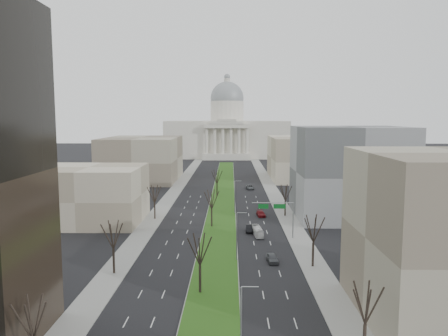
# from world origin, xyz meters

# --- Properties ---
(ground) EXTENTS (600.00, 600.00, 0.00)m
(ground) POSITION_xyz_m (0.00, 120.00, 0.00)
(ground) COLOR black
(ground) RESTS_ON ground
(median) EXTENTS (8.00, 222.03, 0.20)m
(median) POSITION_xyz_m (0.00, 118.99, 0.10)
(median) COLOR #999993
(median) RESTS_ON ground
(sidewalk_left) EXTENTS (5.00, 330.00, 0.15)m
(sidewalk_left) POSITION_xyz_m (-17.50, 95.00, 0.07)
(sidewalk_left) COLOR gray
(sidewalk_left) RESTS_ON ground
(sidewalk_right) EXTENTS (5.00, 330.00, 0.15)m
(sidewalk_right) POSITION_xyz_m (17.50, 95.00, 0.07)
(sidewalk_right) COLOR gray
(sidewalk_right) RESTS_ON ground
(capitol) EXTENTS (80.00, 46.00, 55.00)m
(capitol) POSITION_xyz_m (0.00, 269.59, 16.31)
(capitol) COLOR beige
(capitol) RESTS_ON ground
(building_beige_left) EXTENTS (26.00, 22.00, 14.00)m
(building_beige_left) POSITION_xyz_m (-33.00, 85.00, 7.00)
(building_beige_left) COLOR tan
(building_beige_left) RESTS_ON ground
(building_grey_right) EXTENTS (28.00, 26.00, 24.00)m
(building_grey_right) POSITION_xyz_m (34.00, 92.00, 12.00)
(building_grey_right) COLOR #585A5C
(building_grey_right) RESTS_ON ground
(building_far_left) EXTENTS (30.00, 40.00, 18.00)m
(building_far_left) POSITION_xyz_m (-35.00, 160.00, 9.00)
(building_far_left) COLOR gray
(building_far_left) RESTS_ON ground
(building_far_right) EXTENTS (30.00, 40.00, 18.00)m
(building_far_right) POSITION_xyz_m (35.00, 165.00, 9.00)
(building_far_right) COLOR tan
(building_far_right) RESTS_ON ground
(tree_left_near) EXTENTS (5.10, 5.10, 9.18)m
(tree_left_near) POSITION_xyz_m (-17.20, 18.00, 6.61)
(tree_left_near) COLOR black
(tree_left_near) RESTS_ON ground
(tree_left_mid) EXTENTS (5.40, 5.40, 9.72)m
(tree_left_mid) POSITION_xyz_m (-17.20, 48.00, 7.00)
(tree_left_mid) COLOR black
(tree_left_mid) RESTS_ON ground
(tree_left_far) EXTENTS (5.28, 5.28, 9.50)m
(tree_left_far) POSITION_xyz_m (-17.20, 88.00, 6.84)
(tree_left_far) COLOR black
(tree_left_far) RESTS_ON ground
(tree_right_near) EXTENTS (5.16, 5.16, 9.29)m
(tree_right_near) POSITION_xyz_m (17.20, 22.00, 6.69)
(tree_right_near) COLOR black
(tree_right_near) RESTS_ON ground
(tree_right_mid) EXTENTS (5.52, 5.52, 9.94)m
(tree_right_mid) POSITION_xyz_m (17.20, 52.00, 7.16)
(tree_right_mid) COLOR black
(tree_right_mid) RESTS_ON ground
(tree_right_far) EXTENTS (5.04, 5.04, 9.07)m
(tree_right_far) POSITION_xyz_m (17.20, 92.00, 6.53)
(tree_right_far) COLOR black
(tree_right_far) RESTS_ON ground
(tree_median_a) EXTENTS (5.40, 5.40, 9.72)m
(tree_median_a) POSITION_xyz_m (-2.00, 40.00, 7.00)
(tree_median_a) COLOR black
(tree_median_a) RESTS_ON ground
(tree_median_b) EXTENTS (5.40, 5.40, 9.72)m
(tree_median_b) POSITION_xyz_m (-2.00, 80.00, 7.00)
(tree_median_b) COLOR black
(tree_median_b) RESTS_ON ground
(tree_median_c) EXTENTS (5.40, 5.40, 9.72)m
(tree_median_c) POSITION_xyz_m (-2.00, 120.00, 7.00)
(tree_median_c) COLOR black
(tree_median_c) RESTS_ON ground
(streetlamp_median_a) EXTENTS (1.90, 0.20, 9.16)m
(streetlamp_median_a) POSITION_xyz_m (3.76, 20.00, 4.81)
(streetlamp_median_a) COLOR gray
(streetlamp_median_a) RESTS_ON ground
(streetlamp_median_b) EXTENTS (1.90, 0.20, 9.16)m
(streetlamp_median_b) POSITION_xyz_m (3.76, 55.00, 4.81)
(streetlamp_median_b) COLOR gray
(streetlamp_median_b) RESTS_ON ground
(streetlamp_median_c) EXTENTS (1.90, 0.20, 9.16)m
(streetlamp_median_c) POSITION_xyz_m (3.76, 95.00, 4.81)
(streetlamp_median_c) COLOR gray
(streetlamp_median_c) RESTS_ON ground
(mast_arm_signs) EXTENTS (9.12, 0.24, 8.09)m
(mast_arm_signs) POSITION_xyz_m (13.49, 70.03, 6.11)
(mast_arm_signs) COLOR gray
(mast_arm_signs) RESTS_ON ground
(car_grey_near) EXTENTS (2.23, 4.64, 1.53)m
(car_grey_near) POSITION_xyz_m (10.22, 54.42, 0.76)
(car_grey_near) COLOR #4C4E53
(car_grey_near) RESTS_ON ground
(car_black) EXTENTS (1.98, 4.99, 1.62)m
(car_black) POSITION_xyz_m (7.02, 75.79, 0.81)
(car_black) COLOR black
(car_black) RESTS_ON ground
(car_red) EXTENTS (2.53, 5.11, 1.43)m
(car_red) POSITION_xyz_m (10.70, 91.71, 0.71)
(car_red) COLOR maroon
(car_red) RESTS_ON ground
(car_grey_far) EXTENTS (3.13, 5.83, 1.56)m
(car_grey_far) POSITION_xyz_m (9.67, 135.83, 0.78)
(car_grey_far) COLOR #4C4F53
(car_grey_far) RESTS_ON ground
(box_van) EXTENTS (2.38, 7.23, 1.98)m
(box_van) POSITION_xyz_m (8.64, 72.54, 0.99)
(box_van) COLOR white
(box_van) RESTS_ON ground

